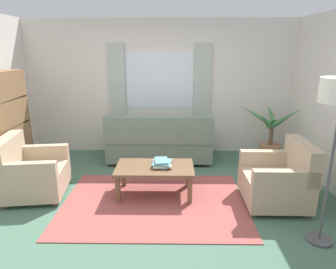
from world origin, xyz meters
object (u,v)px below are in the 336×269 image
Objects in this scene: bookshelf at (11,129)px; armchair_right at (279,180)px; book_stack_on_table at (162,163)px; armchair_left at (31,172)px; couch at (160,142)px; potted_plant at (270,139)px; coffee_table at (155,170)px.

armchair_right is at bearing 77.38° from bookshelf.
armchair_left is at bearing -178.04° from book_stack_on_table.
armchair_left is 1.87m from book_stack_on_table.
bookshelf reaches higher than couch.
armchair_right is at bearing -100.43° from armchair_left.
couch is 2.03× the size of armchair_left.
armchair_right is (1.68, -1.58, -0.01)m from couch.
bookshelf reaches higher than potted_plant.
couch reaches higher than armchair_right.
bookshelf is (-0.58, 0.71, 0.45)m from armchair_left.
book_stack_on_table is at bearing -98.78° from armchair_right.
armchair_right is at bearing 136.74° from couch.
armchair_left reaches higher than coffee_table.
book_stack_on_table is 2.47m from potted_plant.
bookshelf reaches higher than armchair_right.
bookshelf is at bearing -169.80° from potted_plant.
armchair_left is 2.65× the size of book_stack_on_table.
armchair_right is at bearing -8.11° from coffee_table.
potted_plant is (0.41, 1.70, 0.06)m from armchair_right.
coffee_table is at bearing 74.21° from bookshelf.
armchair_right is 1.71m from coffee_table.
bookshelf reaches higher than coffee_table.
book_stack_on_table is (1.87, 0.06, 0.13)m from armchair_left.
couch reaches higher than book_stack_on_table.
potted_plant is 4.53m from bookshelf.
armchair_left is (-1.78, -1.38, -0.01)m from couch.
book_stack_on_table is 0.30× the size of potted_plant.
armchair_right is 0.51× the size of bookshelf.
potted_plant is at bearing 100.20° from bookshelf.
coffee_table is (-0.01, -1.34, 0.01)m from couch.
potted_plant is at bearing 35.72° from book_stack_on_table.
book_stack_on_table is at bearing 75.28° from bookshelf.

